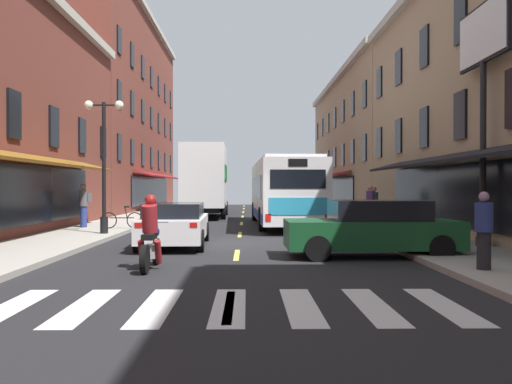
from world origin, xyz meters
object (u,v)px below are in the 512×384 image
Objects in this scene: pedestrian_far at (374,205)px; pedestrian_rear at (370,205)px; motorcycle_rider at (151,237)px; street_lamp_twin at (104,160)px; sedan_mid at (175,224)px; sedan_near at (373,228)px; box_truck at (206,181)px; sedan_far at (211,202)px; pedestrian_near at (84,204)px; pedestrian_mid at (484,230)px; billboard_sign at (483,58)px; bicycle_near at (122,220)px; transit_bus at (283,191)px.

pedestrian_far is 1.84m from pedestrian_rear.
street_lamp_twin is at bearing 110.83° from motorcycle_rider.
motorcycle_rider is at bearing -88.98° from sedan_mid.
box_truck is at bearing 106.99° from sedan_near.
pedestrian_far is (2.56, 11.16, 0.26)m from sedan_near.
motorcycle_rider reaches higher than sedan_far.
motorcycle_rider is 12.12m from pedestrian_near.
box_truck is 19.72m from sedan_near.
pedestrian_near reaches higher than pedestrian_mid.
street_lamp_twin is at bearing 145.32° from sedan_near.
sedan_mid is 2.29× the size of motorcycle_rider.
pedestrian_mid is (-1.95, -4.66, -4.58)m from billboard_sign.
bicycle_near is 1.08× the size of pedestrian_mid.
transit_bus reaches higher than pedestrian_rear.
motorcycle_rider is at bearing 25.99° from pedestrian_rear.
transit_bus is at bearing -156.41° from pedestrian_mid.
sedan_mid is at bearing -169.89° from pedestrian_near.
sedan_mid is 2.77× the size of bicycle_near.
pedestrian_near is at bearing 117.50° from street_lamp_twin.
pedestrian_mid is (9.92, -11.58, 0.45)m from bicycle_near.
pedestrian_far is (10.95, 2.83, 0.51)m from bicycle_near.
billboard_sign reaches higher than pedestrian_near.
transit_bus is 10.19m from sedan_mid.
sedan_near is 2.17× the size of motorcycle_rider.
sedan_mid is at bearing -88.81° from sedan_far.
sedan_far is at bearing 91.19° from sedan_mid.
transit_bus is at bearing 67.21° from sedan_mid.
billboard_sign is 4.37× the size of pedestrian_mid.
bicycle_near is (-8.38, 8.33, -0.24)m from sedan_near.
sedan_far is 2.87× the size of pedestrian_mid.
pedestrian_mid reaches higher than sedan_near.
street_lamp_twin reaches higher than pedestrian_mid.
street_lamp_twin is (1.63, -3.14, 1.71)m from pedestrian_near.
pedestrian_mid is (1.53, -3.25, 0.20)m from sedan_near.
billboard_sign is at bearing -62.05° from box_truck.
billboard_sign is 6.82m from pedestrian_mid.
box_truck reaches higher than sedan_near.
sedan_far is at bearing 91.16° from motorcycle_rider.
street_lamp_twin is (-3.05, 8.03, 2.11)m from motorcycle_rider.
sedan_far is at bearing -37.98° from pedestrian_near.
billboard_sign is 28.79m from sedan_far.
sedan_mid is at bearing -63.03° from bicycle_near.
pedestrian_rear is (-1.49, 7.99, -4.46)m from billboard_sign.
sedan_mid is 0.98× the size of street_lamp_twin.
billboard_sign is at bearing 169.42° from pedestrian_mid.
bicycle_near is 0.96× the size of pedestrian_rear.
pedestrian_far is at bearing 46.37° from sedan_mid.
transit_bus is at bearing 41.86° from street_lamp_twin.
bicycle_near is 0.36× the size of street_lamp_twin.
transit_bus is 7.06× the size of bicycle_near.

